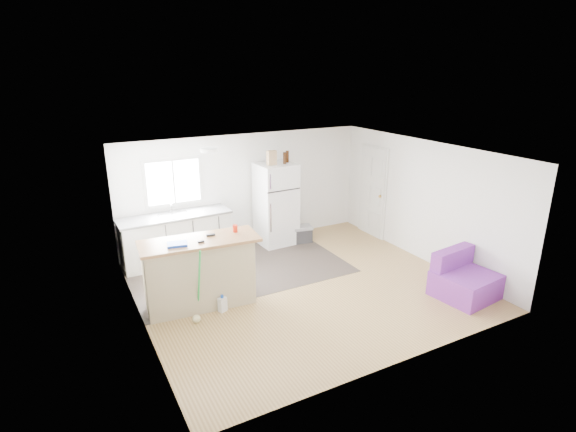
{
  "coord_description": "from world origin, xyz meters",
  "views": [
    {
      "loc": [
        -3.64,
        -6.24,
        3.72
      ],
      "look_at": [
        0.08,
        0.7,
        1.1
      ],
      "focal_mm": 28.0,
      "sensor_mm": 36.0,
      "label": 1
    }
  ],
  "objects_px": {
    "refrigerator": "(276,204)",
    "mop": "(197,307)",
    "cardboard_box": "(272,158)",
    "peninsula": "(200,273)",
    "bottle_left": "(285,158)",
    "kitchen_cabinets": "(176,238)",
    "blue_tray": "(177,244)",
    "cleaner_jug": "(222,304)",
    "red_cup": "(235,228)",
    "cooler": "(301,234)",
    "bottle_right": "(287,157)",
    "purple_seat": "(463,281)"
  },
  "relations": [
    {
      "from": "cleaner_jug",
      "to": "red_cup",
      "type": "distance_m",
      "value": 1.23
    },
    {
      "from": "peninsula",
      "to": "cleaner_jug",
      "type": "height_order",
      "value": "peninsula"
    },
    {
      "from": "purple_seat",
      "to": "bottle_left",
      "type": "bearing_deg",
      "value": 106.51
    },
    {
      "from": "red_cup",
      "to": "mop",
      "type": "bearing_deg",
      "value": -149.72
    },
    {
      "from": "kitchen_cabinets",
      "to": "blue_tray",
      "type": "relative_size",
      "value": 7.33
    },
    {
      "from": "kitchen_cabinets",
      "to": "cleaner_jug",
      "type": "bearing_deg",
      "value": -89.4
    },
    {
      "from": "cooler",
      "to": "mop",
      "type": "xyz_separation_m",
      "value": [
        -3.03,
        -2.11,
        0.04
      ]
    },
    {
      "from": "peninsula",
      "to": "red_cup",
      "type": "height_order",
      "value": "red_cup"
    },
    {
      "from": "cleaner_jug",
      "to": "red_cup",
      "type": "bearing_deg",
      "value": 20.02
    },
    {
      "from": "kitchen_cabinets",
      "to": "red_cup",
      "type": "bearing_deg",
      "value": -76.33
    },
    {
      "from": "kitchen_cabinets",
      "to": "mop",
      "type": "xyz_separation_m",
      "value": [
        -0.33,
        -2.4,
        -0.26
      ]
    },
    {
      "from": "cleaner_jug",
      "to": "red_cup",
      "type": "height_order",
      "value": "red_cup"
    },
    {
      "from": "kitchen_cabinets",
      "to": "cooler",
      "type": "relative_size",
      "value": 4.05
    },
    {
      "from": "kitchen_cabinets",
      "to": "blue_tray",
      "type": "distance_m",
      "value": 2.18
    },
    {
      "from": "mop",
      "to": "refrigerator",
      "type": "bearing_deg",
      "value": 39.42
    },
    {
      "from": "purple_seat",
      "to": "cardboard_box",
      "type": "xyz_separation_m",
      "value": [
        -1.83,
        3.61,
        1.66
      ]
    },
    {
      "from": "refrigerator",
      "to": "blue_tray",
      "type": "relative_size",
      "value": 5.95
    },
    {
      "from": "mop",
      "to": "cardboard_box",
      "type": "distance_m",
      "value": 3.72
    },
    {
      "from": "kitchen_cabinets",
      "to": "bottle_right",
      "type": "distance_m",
      "value": 2.86
    },
    {
      "from": "cleaner_jug",
      "to": "mop",
      "type": "bearing_deg",
      "value": 166.94
    },
    {
      "from": "cleaner_jug",
      "to": "blue_tray",
      "type": "xyz_separation_m",
      "value": [
        -0.57,
        0.29,
        1.04
      ]
    },
    {
      "from": "blue_tray",
      "to": "bottle_right",
      "type": "bearing_deg",
      "value": 33.79
    },
    {
      "from": "bottle_right",
      "to": "purple_seat",
      "type": "bearing_deg",
      "value": -69.07
    },
    {
      "from": "bottle_right",
      "to": "cleaner_jug",
      "type": "bearing_deg",
      "value": -136.47
    },
    {
      "from": "cooler",
      "to": "mop",
      "type": "bearing_deg",
      "value": -133.13
    },
    {
      "from": "blue_tray",
      "to": "cardboard_box",
      "type": "relative_size",
      "value": 1.0
    },
    {
      "from": "refrigerator",
      "to": "blue_tray",
      "type": "bearing_deg",
      "value": -146.32
    },
    {
      "from": "peninsula",
      "to": "bottle_left",
      "type": "height_order",
      "value": "bottle_left"
    },
    {
      "from": "refrigerator",
      "to": "cooler",
      "type": "relative_size",
      "value": 3.28
    },
    {
      "from": "kitchen_cabinets",
      "to": "cardboard_box",
      "type": "bearing_deg",
      "value": -5.44
    },
    {
      "from": "blue_tray",
      "to": "bottle_right",
      "type": "relative_size",
      "value": 1.2
    },
    {
      "from": "cleaner_jug",
      "to": "bottle_left",
      "type": "xyz_separation_m",
      "value": [
        2.26,
        2.15,
        1.78
      ]
    },
    {
      "from": "mop",
      "to": "cooler",
      "type": "bearing_deg",
      "value": 31.57
    },
    {
      "from": "blue_tray",
      "to": "bottle_left",
      "type": "xyz_separation_m",
      "value": [
        2.83,
        1.86,
        0.75
      ]
    },
    {
      "from": "cardboard_box",
      "to": "bottle_left",
      "type": "relative_size",
      "value": 1.2
    },
    {
      "from": "cooler",
      "to": "cleaner_jug",
      "type": "relative_size",
      "value": 1.89
    },
    {
      "from": "peninsula",
      "to": "refrigerator",
      "type": "relative_size",
      "value": 1.07
    },
    {
      "from": "kitchen_cabinets",
      "to": "mop",
      "type": "height_order",
      "value": "kitchen_cabinets"
    },
    {
      "from": "kitchen_cabinets",
      "to": "bottle_right",
      "type": "relative_size",
      "value": 8.79
    },
    {
      "from": "cleaner_jug",
      "to": "refrigerator",
      "type": "bearing_deg",
      "value": 22.79
    },
    {
      "from": "red_cup",
      "to": "bottle_left",
      "type": "bearing_deg",
      "value": 43.38
    },
    {
      "from": "blue_tray",
      "to": "red_cup",
      "type": "bearing_deg",
      "value": 7.36
    },
    {
      "from": "mop",
      "to": "red_cup",
      "type": "bearing_deg",
      "value": 26.93
    },
    {
      "from": "peninsula",
      "to": "red_cup",
      "type": "bearing_deg",
      "value": 9.91
    },
    {
      "from": "purple_seat",
      "to": "blue_tray",
      "type": "distance_m",
      "value": 4.78
    },
    {
      "from": "red_cup",
      "to": "cardboard_box",
      "type": "bearing_deg",
      "value": 48.81
    },
    {
      "from": "refrigerator",
      "to": "mop",
      "type": "xyz_separation_m",
      "value": [
        -2.53,
        -2.34,
        -0.66
      ]
    },
    {
      "from": "peninsula",
      "to": "red_cup",
      "type": "distance_m",
      "value": 0.91
    },
    {
      "from": "mop",
      "to": "bottle_right",
      "type": "height_order",
      "value": "bottle_right"
    },
    {
      "from": "peninsula",
      "to": "bottle_left",
      "type": "xyz_separation_m",
      "value": [
        2.5,
        1.79,
        1.33
      ]
    }
  ]
}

